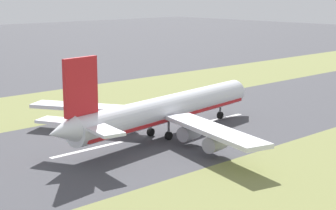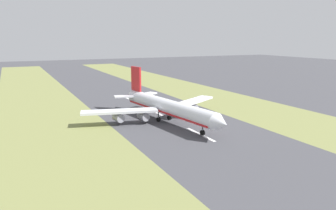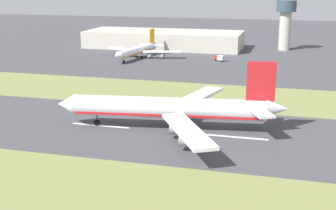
{
  "view_description": "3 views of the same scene",
  "coord_description": "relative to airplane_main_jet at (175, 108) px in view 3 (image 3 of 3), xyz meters",
  "views": [
    {
      "loc": [
        92.75,
        -80.36,
        32.46
      ],
      "look_at": [
        2.86,
        4.14,
        7.0
      ],
      "focal_mm": 60.0,
      "sensor_mm": 36.0,
      "label": 1
    },
    {
      "loc": [
        57.91,
        117.39,
        32.84
      ],
      "look_at": [
        2.86,
        4.14,
        7.0
      ],
      "focal_mm": 35.0,
      "sensor_mm": 36.0,
      "label": 2
    },
    {
      "loc": [
        -122.51,
        -29.93,
        41.92
      ],
      "look_at": [
        2.86,
        4.14,
        7.0
      ],
      "focal_mm": 50.0,
      "sensor_mm": 36.0,
      "label": 3
    }
  ],
  "objects": [
    {
      "name": "service_truck",
      "position": [
        118.89,
        5.63,
        -4.36
      ],
      "size": [
        5.37,
        6.11,
        3.1
      ],
      "color": "#B2231E",
      "rests_on": "ground"
    },
    {
      "name": "ground_plane",
      "position": [
        -3.12,
        -2.25,
        -6.02
      ],
      "size": [
        800.0,
        800.0,
        0.0
      ],
      "primitive_type": "plane",
      "color": "#424247"
    },
    {
      "name": "airplane_parked_apron",
      "position": [
        117.05,
        50.7,
        -1.73
      ],
      "size": [
        47.8,
        45.18,
        14.4
      ],
      "color": "white",
      "rests_on": "ground"
    },
    {
      "name": "grass_median_west",
      "position": [
        -48.12,
        -2.25,
        -6.02
      ],
      "size": [
        40.0,
        600.0,
        0.01
      ],
      "primitive_type": "cube",
      "color": "olive",
      "rests_on": "ground"
    },
    {
      "name": "airplane_main_jet",
      "position": [
        0.0,
        0.0,
        0.0
      ],
      "size": [
        63.52,
        67.12,
        20.2
      ],
      "color": "silver",
      "rests_on": "ground"
    },
    {
      "name": "control_tower",
      "position": [
        169.62,
        -25.81,
        12.42
      ],
      "size": [
        12.0,
        12.0,
        29.91
      ],
      "color": "#BCB7A8",
      "rests_on": "ground"
    },
    {
      "name": "centreline_dash_mid",
      "position": [
        -3.12,
        -18.11,
        -6.01
      ],
      "size": [
        1.2,
        18.0,
        0.01
      ],
      "primitive_type": "cube",
      "color": "silver",
      "rests_on": "ground"
    },
    {
      "name": "grass_median_east",
      "position": [
        41.88,
        -2.25,
        -6.02
      ],
      "size": [
        40.0,
        600.0,
        0.01
      ],
      "primitive_type": "cube",
      "color": "olive",
      "rests_on": "ground"
    },
    {
      "name": "centreline_dash_far",
      "position": [
        -3.12,
        21.89,
        -6.01
      ],
      "size": [
        1.2,
        18.0,
        0.01
      ],
      "primitive_type": "cube",
      "color": "silver",
      "rests_on": "ground"
    },
    {
      "name": "terminal_building",
      "position": [
        160.71,
        48.31,
        -0.8
      ],
      "size": [
        36.0,
        98.15,
        10.45
      ],
      "primitive_type": "cube",
      "color": "#BCB7A8",
      "rests_on": "ground"
    }
  ]
}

